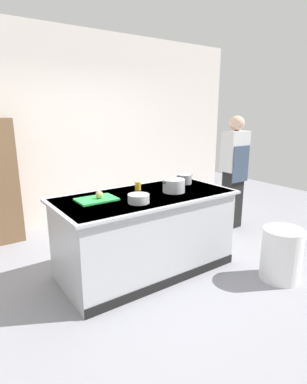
{
  "coord_description": "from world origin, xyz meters",
  "views": [
    {
      "loc": [
        -1.81,
        -2.75,
        1.8
      ],
      "look_at": [
        0.25,
        0.2,
        0.85
      ],
      "focal_mm": 29.15,
      "sensor_mm": 36.0,
      "label": 1
    }
  ],
  "objects_px": {
    "trash_bin": "(281,254)",
    "juice_cup": "(138,186)",
    "stock_pot": "(174,186)",
    "mixing_bowl": "(139,199)",
    "person_chef": "(234,170)",
    "sauce_pan": "(184,179)",
    "onion": "(99,195)"
  },
  "relations": [
    {
      "from": "trash_bin",
      "to": "juice_cup",
      "type": "bearing_deg",
      "value": 130.47
    },
    {
      "from": "stock_pot",
      "to": "mixing_bowl",
      "type": "relative_size",
      "value": 1.45
    },
    {
      "from": "stock_pot",
      "to": "person_chef",
      "type": "height_order",
      "value": "person_chef"
    },
    {
      "from": "stock_pot",
      "to": "person_chef",
      "type": "bearing_deg",
      "value": 16.66
    },
    {
      "from": "sauce_pan",
      "to": "trash_bin",
      "type": "relative_size",
      "value": 0.43
    },
    {
      "from": "mixing_bowl",
      "to": "trash_bin",
      "type": "height_order",
      "value": "mixing_bowl"
    },
    {
      "from": "onion",
      "to": "stock_pot",
      "type": "height_order",
      "value": "stock_pot"
    },
    {
      "from": "mixing_bowl",
      "to": "trash_bin",
      "type": "bearing_deg",
      "value": -31.28
    },
    {
      "from": "sauce_pan",
      "to": "person_chef",
      "type": "height_order",
      "value": "person_chef"
    },
    {
      "from": "sauce_pan",
      "to": "person_chef",
      "type": "distance_m",
      "value": 1.2
    },
    {
      "from": "juice_cup",
      "to": "trash_bin",
      "type": "distance_m",
      "value": 1.75
    },
    {
      "from": "mixing_bowl",
      "to": "person_chef",
      "type": "height_order",
      "value": "person_chef"
    },
    {
      "from": "onion",
      "to": "stock_pot",
      "type": "bearing_deg",
      "value": -11.48
    },
    {
      "from": "onion",
      "to": "mixing_bowl",
      "type": "relative_size",
      "value": 0.37
    },
    {
      "from": "onion",
      "to": "person_chef",
      "type": "distance_m",
      "value": 2.4
    },
    {
      "from": "stock_pot",
      "to": "trash_bin",
      "type": "height_order",
      "value": "stock_pot"
    },
    {
      "from": "stock_pot",
      "to": "juice_cup",
      "type": "bearing_deg",
      "value": 133.98
    },
    {
      "from": "stock_pot",
      "to": "trash_bin",
      "type": "distance_m",
      "value": 1.38
    },
    {
      "from": "stock_pot",
      "to": "mixing_bowl",
      "type": "xyz_separation_m",
      "value": [
        -0.55,
        -0.13,
        -0.03
      ]
    },
    {
      "from": "stock_pot",
      "to": "mixing_bowl",
      "type": "distance_m",
      "value": 0.57
    },
    {
      "from": "sauce_pan",
      "to": "person_chef",
      "type": "bearing_deg",
      "value": 10.43
    },
    {
      "from": "stock_pot",
      "to": "sauce_pan",
      "type": "height_order",
      "value": "stock_pot"
    },
    {
      "from": "sauce_pan",
      "to": "juice_cup",
      "type": "xyz_separation_m",
      "value": [
        -0.66,
        0.05,
        -0.01
      ]
    },
    {
      "from": "sauce_pan",
      "to": "juice_cup",
      "type": "distance_m",
      "value": 0.66
    },
    {
      "from": "sauce_pan",
      "to": "juice_cup",
      "type": "relative_size",
      "value": 2.48
    },
    {
      "from": "sauce_pan",
      "to": "person_chef",
      "type": "relative_size",
      "value": 0.14
    },
    {
      "from": "sauce_pan",
      "to": "juice_cup",
      "type": "height_order",
      "value": "sauce_pan"
    },
    {
      "from": "stock_pot",
      "to": "person_chef",
      "type": "xyz_separation_m",
      "value": [
        1.54,
        0.46,
        -0.06
      ]
    },
    {
      "from": "mixing_bowl",
      "to": "person_chef",
      "type": "relative_size",
      "value": 0.13
    },
    {
      "from": "sauce_pan",
      "to": "trash_bin",
      "type": "xyz_separation_m",
      "value": [
        0.39,
        -1.17,
        -0.67
      ]
    },
    {
      "from": "stock_pot",
      "to": "sauce_pan",
      "type": "distance_m",
      "value": 0.44
    },
    {
      "from": "stock_pot",
      "to": "juice_cup",
      "type": "relative_size",
      "value": 3.16
    }
  ]
}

